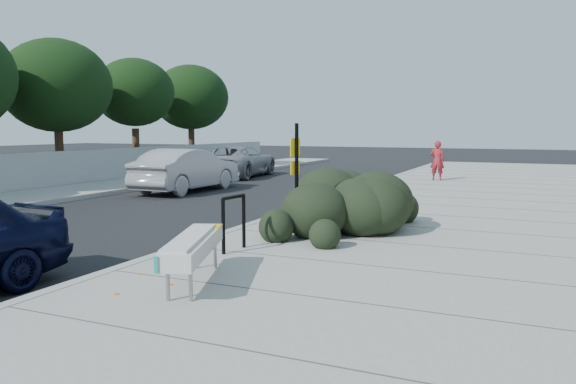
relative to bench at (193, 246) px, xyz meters
name	(u,v)px	position (x,y,z in m)	size (l,w,h in m)	color
ground	(182,254)	(-1.66, 2.07, -0.70)	(120.00, 120.00, 0.00)	black
sidewalk_near	(506,229)	(3.94, 7.07, -0.62)	(11.20, 50.00, 0.15)	gray
sidewalk_far	(36,197)	(-11.16, 7.07, -0.62)	(3.00, 50.00, 0.15)	gray
curb_near	(288,214)	(-1.66, 7.07, -0.61)	(0.22, 50.00, 0.17)	#9E9E99
curb_far	(69,199)	(-9.66, 7.07, -0.61)	(0.22, 50.00, 0.17)	#9E9E99
far_wall	(0,175)	(-12.86, 7.07, 0.05)	(0.30, 40.00, 1.50)	#9E9E99
tree_far_d	(56,86)	(-14.16, 11.07, 3.49)	(4.60, 4.60, 6.16)	#332114
tree_far_e	(134,93)	(-14.16, 16.07, 3.48)	(4.00, 4.00, 5.90)	#332114
tree_far_f	(191,97)	(-14.16, 21.07, 3.49)	(4.40, 4.40, 6.07)	#332114
bench	(193,246)	(0.00, 0.00, 0.00)	(1.25, 2.33, 0.69)	gray
bike_rack	(234,217)	(-0.54, 2.15, 0.08)	(0.13, 0.72, 1.04)	black
sign_post	(296,172)	(-0.07, 3.97, 0.81)	(0.14, 0.26, 2.38)	black
hedge	(347,196)	(0.71, 5.05, 0.22)	(2.05, 4.10, 1.54)	black
wagon_silver	(187,170)	(-7.71, 11.13, 0.12)	(1.74, 5.00, 1.65)	#A2A2A6
suv_silver	(238,161)	(-9.16, 17.72, 0.07)	(2.56, 5.55, 1.54)	gray
pedestrian	(437,161)	(0.53, 18.11, 0.31)	(0.63, 0.41, 1.72)	maroon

